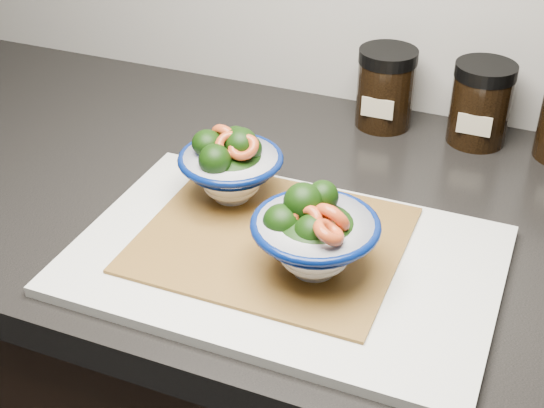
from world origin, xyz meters
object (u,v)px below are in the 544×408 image
at_px(spice_jar_a, 386,88).
at_px(spice_jar_b, 481,103).
at_px(cutting_board, 285,260).
at_px(bowl_right, 314,236).
at_px(bowl_left, 231,166).

height_order(spice_jar_a, spice_jar_b, same).
xyz_separation_m(cutting_board, spice_jar_b, (0.14, 0.36, 0.05)).
bearing_deg(cutting_board, spice_jar_a, 88.37).
bearing_deg(bowl_right, cutting_board, 157.38).
relative_size(cutting_board, bowl_right, 3.41).
xyz_separation_m(cutting_board, bowl_left, (-0.10, 0.08, 0.05)).
bearing_deg(bowl_right, bowl_left, 145.09).
height_order(cutting_board, bowl_left, bowl_left).
xyz_separation_m(bowl_left, spice_jar_a, (0.11, 0.28, -0.00)).
bearing_deg(bowl_left, spice_jar_a, 68.77).
relative_size(bowl_right, spice_jar_b, 1.17).
distance_m(bowl_right, spice_jar_b, 0.39).
relative_size(bowl_left, bowl_right, 0.93).
bearing_deg(spice_jar_a, spice_jar_b, 0.00).
bearing_deg(cutting_board, bowl_left, 141.19).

